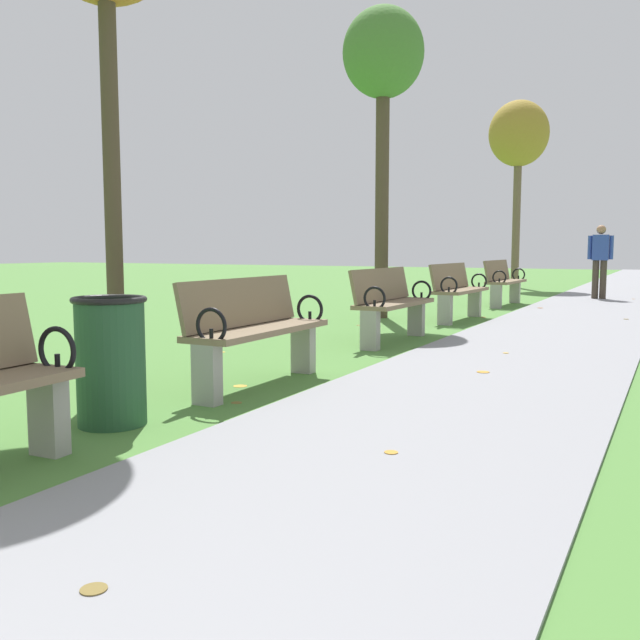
{
  "coord_description": "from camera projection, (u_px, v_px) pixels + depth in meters",
  "views": [
    {
      "loc": [
        2.6,
        1.16,
        1.15
      ],
      "look_at": [
        -0.05,
        6.27,
        0.55
      ],
      "focal_mm": 38.97,
      "sensor_mm": 36.0,
      "label": 1
    }
  ],
  "objects": [
    {
      "name": "pedestrian_walking",
      "position": [
        600.0,
        258.0,
        15.29
      ],
      "size": [
        0.53,
        0.24,
        1.62
      ],
      "color": "#3D3328",
      "rests_on": "paved_walkway"
    },
    {
      "name": "park_bench_4",
      "position": [
        391.0,
        303.0,
        8.44
      ],
      "size": [
        0.49,
        1.61,
        0.9
      ],
      "color": "#7A664C",
      "rests_on": "ground"
    },
    {
      "name": "park_bench_6",
      "position": [
        504.0,
        281.0,
        13.78
      ],
      "size": [
        0.52,
        1.61,
        0.9
      ],
      "color": "#7A664C",
      "rests_on": "ground"
    },
    {
      "name": "park_bench_3",
      "position": [
        255.0,
        329.0,
        5.74
      ],
      "size": [
        0.48,
        1.6,
        0.9
      ],
      "color": "#7A664C",
      "rests_on": "ground"
    },
    {
      "name": "scattered_leaves",
      "position": [
        347.0,
        375.0,
        6.25
      ],
      "size": [
        4.44,
        19.6,
        0.02
      ],
      "color": "#BC842D",
      "rests_on": "ground"
    },
    {
      "name": "paved_walkway",
      "position": [
        606.0,
        298.0,
        15.66
      ],
      "size": [
        2.28,
        44.0,
        0.02
      ],
      "primitive_type": "cube",
      "color": "gray",
      "rests_on": "ground"
    },
    {
      "name": "trash_bin",
      "position": [
        111.0,
        361.0,
        4.5
      ],
      "size": [
        0.48,
        0.48,
        0.84
      ],
      "color": "#234C2D",
      "rests_on": "ground"
    },
    {
      "name": "tree_5",
      "position": [
        519.0,
        136.0,
        19.51
      ],
      "size": [
        1.66,
        1.66,
        5.26
      ],
      "color": "brown",
      "rests_on": "ground"
    },
    {
      "name": "tree_4",
      "position": [
        383.0,
        63.0,
        11.01
      ],
      "size": [
        1.29,
        1.29,
        4.94
      ],
      "color": "#4C3D2D",
      "rests_on": "ground"
    },
    {
      "name": "park_bench_5",
      "position": [
        458.0,
        290.0,
        10.96
      ],
      "size": [
        0.53,
        1.62,
        0.9
      ],
      "color": "#7A664C",
      "rests_on": "ground"
    }
  ]
}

